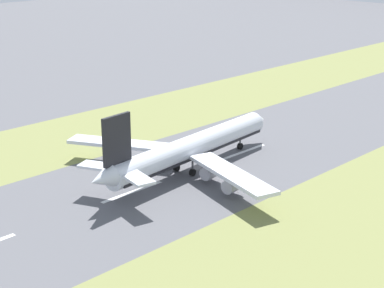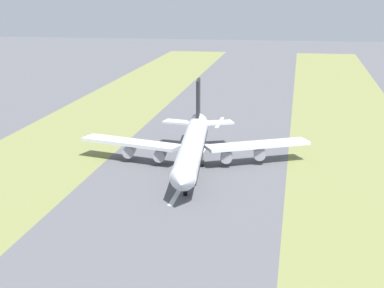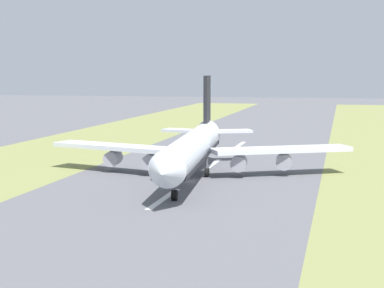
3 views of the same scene
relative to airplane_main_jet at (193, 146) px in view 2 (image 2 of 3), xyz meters
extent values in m
plane|color=#56565B|center=(-0.06, 4.24, -6.02)|extent=(800.00, 800.00, 0.00)
cube|color=olive|center=(-45.06, 4.24, -6.02)|extent=(40.00, 600.00, 0.01)
cube|color=olive|center=(44.94, 4.24, -6.02)|extent=(40.00, 600.00, 0.01)
cube|color=silver|center=(-0.06, -58.10, -6.01)|extent=(1.20, 18.00, 0.01)
cube|color=silver|center=(-0.06, -18.10, -6.01)|extent=(1.20, 18.00, 0.01)
cube|color=silver|center=(-0.06, 21.90, -6.01)|extent=(1.20, 18.00, 0.01)
cylinder|color=silver|center=(-0.18, 1.90, 0.18)|extent=(11.27, 56.32, 6.00)
cone|color=silver|center=(-3.07, 32.26, 0.18)|extent=(6.33, 5.53, 5.88)
cone|color=silver|center=(2.75, -28.96, 0.98)|extent=(5.64, 6.46, 5.10)
cube|color=black|center=(-0.18, 1.90, -1.47)|extent=(10.76, 54.06, 0.70)
cube|color=silver|center=(-16.92, -6.95, -0.72)|extent=(28.50, 18.68, 0.90)
cube|color=silver|center=(17.92, -3.64, -0.72)|extent=(29.51, 14.02, 0.90)
cylinder|color=#93939E|center=(-8.76, -2.94, -3.17)|extent=(3.64, 5.08, 3.20)
cylinder|color=#93939E|center=(-17.39, -7.27, -3.17)|extent=(3.64, 5.08, 3.20)
cylinder|color=#93939E|center=(9.16, -1.23, -3.17)|extent=(3.64, 5.08, 3.20)
cylinder|color=#93939E|center=(18.45, -3.87, -3.17)|extent=(3.64, 5.08, 3.20)
cube|color=black|center=(2.28, -23.99, 8.68)|extent=(1.55, 8.04, 11.00)
cube|color=silver|center=(-3.20, -24.51, 1.18)|extent=(10.93, 8.01, 0.60)
cube|color=silver|center=(7.75, -23.47, 1.18)|extent=(10.72, 6.47, 0.60)
cylinder|color=#59595E|center=(-2.19, 23.08, -3.52)|extent=(0.50, 0.50, 3.20)
cylinder|color=black|center=(-2.19, 23.08, -5.12)|extent=(1.07, 1.88, 1.80)
cylinder|color=#59595E|center=(-2.48, -1.34, -3.52)|extent=(0.50, 0.50, 3.20)
cylinder|color=black|center=(-2.48, -1.34, -5.12)|extent=(1.07, 1.88, 1.80)
cylinder|color=#59595E|center=(2.69, -0.84, -3.52)|extent=(0.50, 0.50, 3.20)
cylinder|color=black|center=(2.69, -0.84, -5.12)|extent=(1.07, 1.88, 1.80)
camera|label=1|loc=(106.66, -107.14, 51.47)|focal=60.00mm
camera|label=2|loc=(-27.21, 162.84, 42.12)|focal=60.00mm
camera|label=3|loc=(-28.88, 123.67, 15.23)|focal=60.00mm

